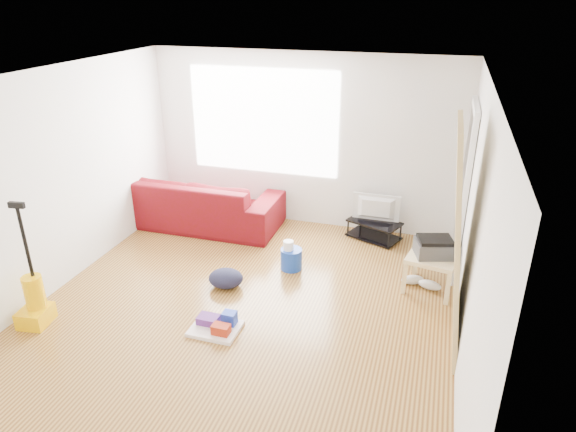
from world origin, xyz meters
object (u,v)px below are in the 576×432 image
(vacuum, at_px, (35,302))
(side_table, at_px, (433,261))
(sofa, at_px, (198,223))
(bucket, at_px, (291,268))
(cleaning_tray, at_px, (217,325))
(tv_stand, at_px, (374,229))
(backpack, at_px, (226,286))

(vacuum, bearing_deg, side_table, 17.24)
(sofa, distance_m, bucket, 1.97)
(sofa, relative_size, cleaning_tray, 5.01)
(sofa, bearing_deg, vacuum, 79.79)
(tv_stand, relative_size, vacuum, 0.59)
(bucket, height_order, backpack, bucket)
(side_table, xyz_separation_m, bucket, (-1.70, -0.02, -0.37))
(cleaning_tray, bearing_deg, tv_stand, 64.60)
(side_table, height_order, vacuum, vacuum)
(vacuum, bearing_deg, sofa, 71.29)
(tv_stand, distance_m, cleaning_tray, 2.90)
(side_table, bearing_deg, bucket, -179.20)
(sofa, distance_m, cleaning_tray, 2.73)
(tv_stand, height_order, backpack, tv_stand)
(sofa, distance_m, vacuum, 2.83)
(sofa, relative_size, vacuum, 1.85)
(bucket, xyz_separation_m, cleaning_tray, (-0.37, -1.46, 0.05))
(tv_stand, xyz_separation_m, backpack, (-1.49, -1.81, -0.14))
(tv_stand, relative_size, side_table, 1.27)
(side_table, relative_size, bucket, 2.35)
(backpack, xyz_separation_m, vacuum, (-1.63, -1.24, 0.25))
(tv_stand, bearing_deg, vacuum, -114.37)
(side_table, relative_size, backpack, 1.55)
(tv_stand, height_order, vacuum, vacuum)
(tv_stand, bearing_deg, cleaning_tray, -94.06)
(backpack, bearing_deg, cleaning_tray, -84.94)
(sofa, xyz_separation_m, cleaning_tray, (1.38, -2.35, 0.05))
(side_table, height_order, bucket, side_table)
(bucket, bearing_deg, tv_stand, 53.11)
(cleaning_tray, relative_size, backpack, 1.22)
(bucket, bearing_deg, cleaning_tray, -104.26)
(cleaning_tray, distance_m, vacuum, 1.94)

